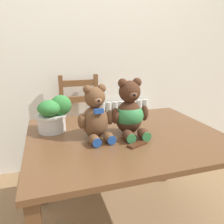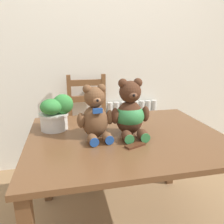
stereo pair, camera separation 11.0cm
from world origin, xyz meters
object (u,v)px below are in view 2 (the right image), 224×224
(teddy_bear_left, at_px, (95,115))
(chocolate_bar, at_px, (135,145))
(potted_plant, at_px, (55,112))
(wooden_chair_behind, at_px, (89,129))
(teddy_bear_right, at_px, (130,113))

(teddy_bear_left, distance_m, chocolate_bar, 0.30)
(teddy_bear_left, bearing_deg, potted_plant, -44.58)
(potted_plant, bearing_deg, wooden_chair_behind, 64.40)
(potted_plant, xyz_separation_m, chocolate_bar, (0.44, -0.37, -0.12))
(teddy_bear_right, bearing_deg, chocolate_bar, 81.97)
(wooden_chair_behind, bearing_deg, teddy_bear_right, 102.75)
(wooden_chair_behind, bearing_deg, potted_plant, 64.40)
(teddy_bear_left, height_order, chocolate_bar, teddy_bear_left)
(chocolate_bar, bearing_deg, potted_plant, 139.86)
(teddy_bear_left, height_order, teddy_bear_right, teddy_bear_right)
(wooden_chair_behind, distance_m, chocolate_bar, 1.01)
(chocolate_bar, bearing_deg, wooden_chair_behind, 98.98)
(teddy_bear_left, bearing_deg, teddy_bear_right, 174.23)
(potted_plant, relative_size, chocolate_bar, 2.05)
(potted_plant, height_order, chocolate_bar, potted_plant)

